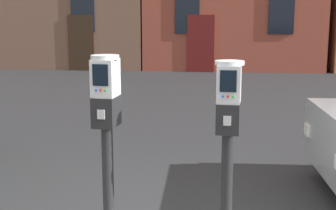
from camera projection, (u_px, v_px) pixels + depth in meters
The scene contains 2 objects.
parking_meter_near_kerb at pixel (106, 118), 3.57m from camera, with size 0.23×0.26×1.56m.
parking_meter_twin_adjacent at pixel (228, 124), 3.47m from camera, with size 0.23×0.26×1.52m.
Camera 1 is at (0.21, -3.64, 1.97)m, focal length 49.53 mm.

